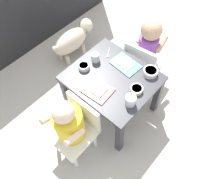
{
  "coord_description": "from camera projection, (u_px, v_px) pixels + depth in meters",
  "views": [
    {
      "loc": [
        -0.71,
        -0.62,
        1.67
      ],
      "look_at": [
        0.0,
        0.0,
        0.28
      ],
      "focal_mm": 36.53,
      "sensor_mm": 36.0,
      "label": 1
    }
  ],
  "objects": [
    {
      "name": "ground_plane",
      "position": [
        112.0,
        108.0,
        1.92
      ],
      "size": [
        7.0,
        7.0,
        0.0
      ],
      "primitive_type": "plane",
      "color": "#B2ADA3"
    },
    {
      "name": "food_tray_left",
      "position": [
        98.0,
        90.0,
        1.49
      ],
      "size": [
        0.16,
        0.2,
        0.02
      ],
      "color": "red",
      "rests_on": "dining_table"
    },
    {
      "name": "cereal_bowl_left_side",
      "position": [
        151.0,
        72.0,
        1.56
      ],
      "size": [
        0.1,
        0.1,
        0.04
      ],
      "color": "white",
      "rests_on": "dining_table"
    },
    {
      "name": "spoon_by_left_tray",
      "position": [
        108.0,
        54.0,
        1.68
      ],
      "size": [
        0.09,
        0.06,
        0.01
      ],
      "color": "silver",
      "rests_on": "dining_table"
    },
    {
      "name": "water_cup_left",
      "position": [
        95.0,
        58.0,
        1.62
      ],
      "size": [
        0.06,
        0.06,
        0.07
      ],
      "color": "white",
      "rests_on": "dining_table"
    },
    {
      "name": "dining_table",
      "position": [
        112.0,
        84.0,
        1.62
      ],
      "size": [
        0.51,
        0.59,
        0.43
      ],
      "color": "#333338",
      "rests_on": "ground"
    },
    {
      "name": "seated_child_left",
      "position": [
        70.0,
        124.0,
        1.41
      ],
      "size": [
        0.29,
        0.29,
        0.63
      ],
      "color": "white",
      "rests_on": "ground"
    },
    {
      "name": "food_tray_right",
      "position": [
        126.0,
        65.0,
        1.62
      ],
      "size": [
        0.15,
        0.21,
        0.02
      ],
      "color": "#4CC6BC",
      "rests_on": "dining_table"
    },
    {
      "name": "water_cup_right",
      "position": [
        130.0,
        101.0,
        1.42
      ],
      "size": [
        0.07,
        0.07,
        0.07
      ],
      "color": "white",
      "rests_on": "dining_table"
    },
    {
      "name": "seated_child_right",
      "position": [
        148.0,
        47.0,
        1.76
      ],
      "size": [
        0.31,
        0.31,
        0.64
      ],
      "color": "white",
      "rests_on": "ground"
    },
    {
      "name": "cereal_bowl_right_side",
      "position": [
        84.0,
        66.0,
        1.59
      ],
      "size": [
        0.08,
        0.08,
        0.03
      ],
      "color": "white",
      "rests_on": "dining_table"
    },
    {
      "name": "dog",
      "position": [
        72.0,
        39.0,
        2.09
      ],
      "size": [
        0.48,
        0.18,
        0.32
      ],
      "color": "beige",
      "rests_on": "ground"
    },
    {
      "name": "veggie_bowl_near",
      "position": [
        137.0,
        89.0,
        1.48
      ],
      "size": [
        0.08,
        0.08,
        0.03
      ],
      "color": "white",
      "rests_on": "dining_table"
    }
  ]
}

